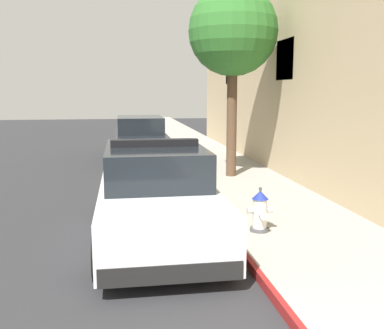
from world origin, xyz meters
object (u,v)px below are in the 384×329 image
parked_car_silver_ahead (140,139)px  fire_hydrant (260,211)px  street_tree (233,32)px  police_cruiser (156,194)px

parked_car_silver_ahead → fire_hydrant: parked_car_silver_ahead is taller
street_tree → parked_car_silver_ahead: bearing=117.0°
police_cruiser → fire_hydrant: (1.73, -0.43, -0.26)m
police_cruiser → street_tree: (2.48, 4.60, 3.31)m
parked_car_silver_ahead → street_tree: bearing=-63.0°
police_cruiser → street_tree: street_tree is taller
fire_hydrant → street_tree: bearing=81.5°
police_cruiser → street_tree: 6.19m
fire_hydrant → street_tree: (0.75, 5.03, 3.57)m
fire_hydrant → street_tree: street_tree is taller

